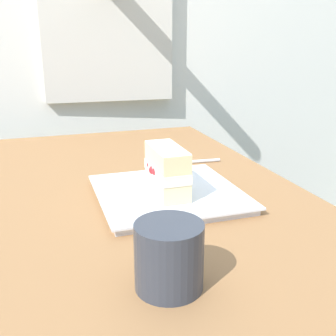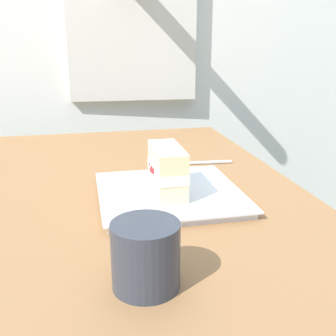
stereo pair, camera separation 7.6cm
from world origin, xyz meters
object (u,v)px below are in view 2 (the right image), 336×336
object	(u,v)px
dessert_fork	(192,163)
diner_person	(130,23)
patio_table	(92,274)
dessert_plate	(168,194)
coffee_cup	(144,255)
cake_slice	(166,170)

from	to	relation	value
dessert_fork	diner_person	xyz separation A→B (m)	(-0.67, -0.06, 0.35)
patio_table	dessert_plate	distance (m)	0.20
patio_table	coffee_cup	xyz separation A→B (m)	(0.22, 0.06, 0.15)
patio_table	dessert_fork	size ratio (longest dim) A/B	7.86
cake_slice	coffee_cup	xyz separation A→B (m)	(0.26, -0.08, -0.02)
diner_person	cake_slice	bearing A→B (deg)	-3.08
dessert_plate	dessert_fork	xyz separation A→B (m)	(-0.20, 0.10, -0.00)
dessert_plate	diner_person	distance (m)	0.93
patio_table	diner_person	xyz separation A→B (m)	(-0.93, 0.19, 0.46)
patio_table	coffee_cup	size ratio (longest dim) A/B	15.76
patio_table	cake_slice	distance (m)	0.23
cake_slice	dessert_fork	world-z (taller)	cake_slice
patio_table	dessert_plate	world-z (taller)	dessert_plate
dessert_fork	dessert_plate	bearing A→B (deg)	-26.98
coffee_cup	diner_person	distance (m)	1.19
cake_slice	diner_person	world-z (taller)	diner_person
dessert_fork	diner_person	world-z (taller)	diner_person
dessert_plate	dessert_fork	bearing A→B (deg)	153.02
dessert_plate	diner_person	size ratio (longest dim) A/B	0.16
patio_table	diner_person	distance (m)	1.05
coffee_cup	dessert_fork	bearing A→B (deg)	158.18
dessert_fork	diner_person	bearing A→B (deg)	-174.75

